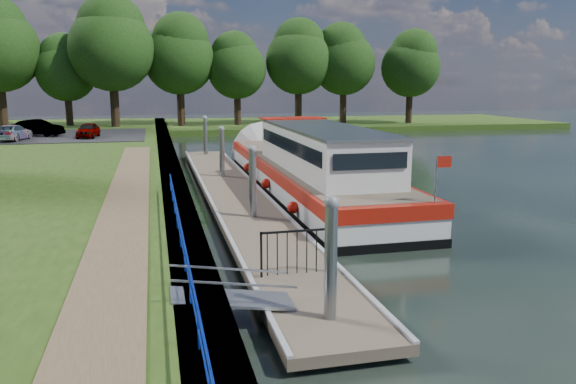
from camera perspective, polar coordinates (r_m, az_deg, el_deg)
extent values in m
plane|color=black|center=(12.32, 3.52, -13.44)|extent=(160.00, 160.00, 0.00)
cube|color=#473D2D|center=(26.14, -11.57, 0.48)|extent=(1.10, 90.00, 0.78)
cube|color=#284313|center=(64.73, 0.24, 6.86)|extent=(60.00, 18.00, 0.60)
cube|color=brown|center=(19.22, -16.36, -2.31)|extent=(1.60, 40.00, 0.05)
cube|color=black|center=(49.49, -22.46, 5.29)|extent=(14.00, 12.00, 0.06)
cube|color=#0C2DBF|center=(14.19, -10.74, -3.95)|extent=(0.04, 18.00, 0.04)
cube|color=#0C2DBF|center=(14.28, -10.69, -5.30)|extent=(0.03, 18.00, 0.03)
cylinder|color=#0C2DBF|center=(9.59, -9.09, -13.57)|extent=(0.04, 0.04, 0.72)
cylinder|color=#0C2DBF|center=(11.43, -9.90, -9.43)|extent=(0.04, 0.04, 0.72)
cylinder|color=#0C2DBF|center=(13.32, -10.47, -6.46)|extent=(0.04, 0.04, 0.72)
cylinder|color=#0C2DBF|center=(15.24, -10.89, -4.22)|extent=(0.04, 0.04, 0.72)
cylinder|color=#0C2DBF|center=(17.18, -11.22, -2.49)|extent=(0.04, 0.04, 0.72)
cylinder|color=#0C2DBF|center=(19.13, -11.48, -1.11)|extent=(0.04, 0.04, 0.72)
cylinder|color=#0C2DBF|center=(21.09, -11.69, 0.01)|extent=(0.04, 0.04, 0.72)
cylinder|color=#0C2DBF|center=(23.05, -11.86, 0.94)|extent=(0.04, 0.04, 0.72)
cube|color=brown|center=(24.42, -5.40, -0.35)|extent=(2.50, 30.00, 0.24)
cube|color=#9EA0A3|center=(13.18, 2.23, -11.50)|extent=(2.30, 5.00, 0.30)
cube|color=#9EA0A3|center=(20.61, -3.80, -3.13)|extent=(2.30, 5.00, 0.30)
cube|color=#9EA0A3|center=(28.36, -6.54, 0.76)|extent=(2.30, 5.00, 0.30)
cube|color=#9EA0A3|center=(36.21, -8.10, 2.97)|extent=(2.30, 5.00, 0.30)
cube|color=#9EA0A3|center=(24.58, -2.66, 0.12)|extent=(0.12, 30.00, 0.06)
cube|color=#9EA0A3|center=(24.25, -8.19, -0.13)|extent=(0.12, 30.00, 0.06)
cylinder|color=gray|center=(11.46, 4.33, -9.43)|extent=(0.26, 0.26, 3.40)
sphere|color=gray|center=(10.98, 4.45, -1.09)|extent=(0.30, 0.30, 0.30)
cylinder|color=gray|center=(19.90, -3.60, -0.54)|extent=(0.26, 0.26, 3.40)
sphere|color=gray|center=(19.62, -3.66, 4.32)|extent=(0.30, 0.30, 0.30)
cylinder|color=gray|center=(28.68, -6.71, 3.00)|extent=(0.26, 0.26, 3.40)
sphere|color=gray|center=(28.49, -6.79, 6.39)|extent=(0.30, 0.30, 0.30)
cylinder|color=gray|center=(37.56, -8.37, 4.87)|extent=(0.26, 0.26, 3.40)
sphere|color=gray|center=(37.42, -8.44, 7.46)|extent=(0.30, 0.30, 0.30)
cube|color=#A5A8AD|center=(12.17, -5.66, -10.72)|extent=(2.58, 1.00, 0.43)
cube|color=#A5A8AD|center=(11.54, -5.38, -9.29)|extent=(2.58, 0.04, 0.41)
cube|color=#A5A8AD|center=(12.44, -6.02, -7.78)|extent=(2.58, 0.04, 0.41)
cube|color=black|center=(13.76, -2.74, -6.38)|extent=(0.05, 0.05, 1.15)
cube|color=black|center=(14.19, 4.46, -5.86)|extent=(0.05, 0.05, 1.15)
cube|color=black|center=(13.80, 0.93, -3.98)|extent=(1.85, 0.05, 0.05)
cube|color=black|center=(13.79, -2.12, -6.34)|extent=(0.02, 0.02, 1.10)
cube|color=black|center=(13.84, -1.10, -6.27)|extent=(0.02, 0.02, 1.10)
cube|color=black|center=(13.89, -0.09, -6.20)|extent=(0.02, 0.02, 1.10)
cube|color=black|center=(13.95, 0.92, -6.13)|extent=(0.02, 0.02, 1.10)
cube|color=black|center=(14.01, 1.91, -6.05)|extent=(0.02, 0.02, 1.10)
cube|color=black|center=(14.08, 2.90, -5.98)|extent=(0.02, 0.02, 1.10)
cube|color=black|center=(14.15, 3.88, -5.90)|extent=(0.02, 0.02, 1.10)
cube|color=black|center=(26.65, 1.82, 0.10)|extent=(4.00, 20.00, 0.55)
cube|color=silver|center=(26.54, 1.83, 1.37)|extent=(3.96, 19.90, 0.65)
cube|color=#A3170B|center=(26.45, 1.84, 2.56)|extent=(4.04, 20.00, 0.48)
cube|color=brown|center=(26.42, 1.84, 3.08)|extent=(3.68, 19.20, 0.04)
cone|color=silver|center=(36.57, -2.48, 3.95)|extent=(4.00, 1.50, 4.00)
cube|color=silver|center=(23.92, 3.44, 4.35)|extent=(3.00, 11.00, 1.75)
cube|color=gray|center=(23.83, 3.47, 6.54)|extent=(3.10, 11.20, 0.10)
cube|color=black|center=(23.50, -0.11, 4.86)|extent=(0.04, 10.00, 0.55)
cube|color=black|center=(24.38, 6.88, 5.00)|extent=(0.04, 10.00, 0.55)
cube|color=black|center=(29.22, 0.27, 6.09)|extent=(2.60, 0.04, 0.55)
cube|color=black|center=(18.69, 8.40, 3.11)|extent=(2.60, 0.04, 0.55)
cube|color=#A3170B|center=(28.83, 0.44, 7.51)|extent=(3.20, 1.60, 0.06)
cylinder|color=gray|center=(17.91, 14.79, 1.22)|extent=(0.05, 0.05, 1.50)
cube|color=#A3170B|center=(17.94, 15.58, 2.98)|extent=(0.50, 0.02, 0.35)
sphere|color=red|center=(20.31, 0.53, -1.58)|extent=(0.44, 0.44, 0.44)
sphere|color=red|center=(25.09, -2.24, 0.87)|extent=(0.44, 0.44, 0.44)
sphere|color=red|center=(29.95, -4.11, 2.52)|extent=(0.44, 0.44, 0.44)
imported|color=#594C47|center=(20.26, 3.06, 3.13)|extent=(0.61, 0.73, 1.72)
cylinder|color=#332316|center=(61.76, -27.01, 7.69)|extent=(0.83, 0.83, 4.21)
cylinder|color=#332316|center=(61.19, -21.35, 7.60)|extent=(0.70, 0.70, 3.10)
sphere|color=black|center=(61.13, -21.61, 11.30)|extent=(5.85, 5.85, 5.85)
sphere|color=black|center=(61.36, -21.86, 12.65)|extent=(4.65, 4.65, 4.65)
cylinder|color=#332316|center=(58.22, -17.18, 8.31)|extent=(0.84, 0.84, 4.29)
sphere|color=black|center=(58.26, -17.49, 13.69)|extent=(8.10, 8.10, 8.10)
sphere|color=black|center=(58.54, -17.55, 15.67)|extent=(6.44, 6.44, 6.44)
cylinder|color=#332316|center=(60.19, -10.82, 8.46)|extent=(0.79, 0.79, 3.83)
sphere|color=black|center=(60.17, -10.99, 13.12)|extent=(7.24, 7.24, 7.24)
sphere|color=black|center=(60.06, -10.86, 14.86)|extent=(5.75, 5.75, 5.75)
cylinder|color=#332316|center=(60.51, -5.15, 8.35)|extent=(0.72, 0.72, 3.26)
sphere|color=black|center=(60.45, -5.22, 12.30)|extent=(6.16, 6.16, 6.16)
sphere|color=black|center=(60.73, -5.48, 13.74)|extent=(4.89, 4.89, 4.89)
cylinder|color=#332316|center=(62.13, 1.05, 8.70)|extent=(0.78, 0.78, 3.77)
sphere|color=black|center=(62.11, 1.07, 13.15)|extent=(7.13, 7.13, 7.13)
sphere|color=black|center=(62.46, 1.13, 14.77)|extent=(5.66, 5.66, 5.66)
cylinder|color=#332316|center=(63.64, 5.61, 8.65)|extent=(0.77, 0.77, 3.65)
sphere|color=black|center=(63.61, 5.69, 12.85)|extent=(6.89, 6.89, 6.89)
sphere|color=black|center=(63.58, 5.41, 14.41)|extent=(5.47, 5.47, 5.47)
cylinder|color=#332316|center=(64.60, 12.19, 8.39)|extent=(0.74, 0.74, 3.41)
sphere|color=black|center=(64.56, 12.35, 12.25)|extent=(6.43, 6.43, 6.43)
sphere|color=black|center=(64.52, 12.69, 13.66)|extent=(5.11, 5.11, 5.11)
imported|color=#999999|center=(46.82, -19.64, 5.95)|extent=(1.75, 3.52, 1.15)
imported|color=#999999|center=(49.45, -24.09, 5.97)|extent=(4.23, 2.76, 1.32)
imported|color=#999999|center=(46.62, -26.16, 5.45)|extent=(2.38, 4.27, 1.17)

